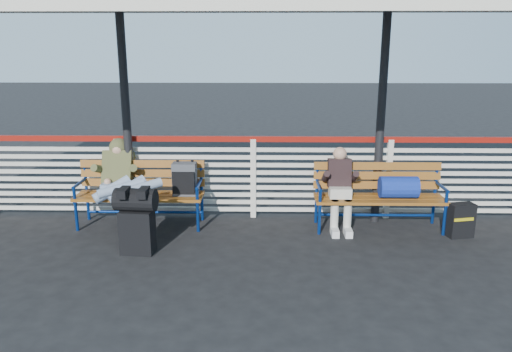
{
  "coord_description": "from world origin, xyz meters",
  "views": [
    {
      "loc": [
        0.18,
        -5.26,
        2.52
      ],
      "look_at": [
        0.06,
        1.0,
        0.88
      ],
      "focal_mm": 35.0,
      "sensor_mm": 36.0,
      "label": 1
    }
  ],
  "objects_px": {
    "bench_right": "(387,189)",
    "traveler_man": "(123,184)",
    "suitcase_side": "(461,220)",
    "bench_left": "(155,185)",
    "luggage_stack": "(137,218)",
    "companion_person": "(340,188)"
  },
  "relations": [
    {
      "from": "bench_right",
      "to": "traveler_man",
      "type": "distance_m",
      "value": 3.64
    },
    {
      "from": "traveler_man",
      "to": "bench_right",
      "type": "bearing_deg",
      "value": 4.09
    },
    {
      "from": "suitcase_side",
      "to": "bench_left",
      "type": "bearing_deg",
      "value": 162.28
    },
    {
      "from": "bench_right",
      "to": "traveler_man",
      "type": "height_order",
      "value": "traveler_man"
    },
    {
      "from": "luggage_stack",
      "to": "suitcase_side",
      "type": "height_order",
      "value": "luggage_stack"
    },
    {
      "from": "bench_right",
      "to": "companion_person",
      "type": "height_order",
      "value": "companion_person"
    },
    {
      "from": "luggage_stack",
      "to": "bench_right",
      "type": "height_order",
      "value": "bench_right"
    },
    {
      "from": "traveler_man",
      "to": "companion_person",
      "type": "relative_size",
      "value": 1.43
    },
    {
      "from": "bench_right",
      "to": "traveler_man",
      "type": "relative_size",
      "value": 1.1
    },
    {
      "from": "bench_left",
      "to": "traveler_man",
      "type": "relative_size",
      "value": 1.1
    },
    {
      "from": "bench_left",
      "to": "suitcase_side",
      "type": "relative_size",
      "value": 3.86
    },
    {
      "from": "bench_left",
      "to": "suitcase_side",
      "type": "xyz_separation_m",
      "value": [
        4.22,
        -0.4,
        -0.36
      ]
    },
    {
      "from": "traveler_man",
      "to": "suitcase_side",
      "type": "distance_m",
      "value": 4.6
    },
    {
      "from": "luggage_stack",
      "to": "bench_left",
      "type": "xyz_separation_m",
      "value": [
        0.01,
        1.03,
        0.14
      ]
    },
    {
      "from": "luggage_stack",
      "to": "suitcase_side",
      "type": "distance_m",
      "value": 4.28
    },
    {
      "from": "bench_left",
      "to": "bench_right",
      "type": "xyz_separation_m",
      "value": [
        3.28,
        -0.09,
        -0.02
      ]
    },
    {
      "from": "bench_right",
      "to": "suitcase_side",
      "type": "bearing_deg",
      "value": -18.39
    },
    {
      "from": "bench_right",
      "to": "companion_person",
      "type": "distance_m",
      "value": 0.65
    },
    {
      "from": "bench_left",
      "to": "luggage_stack",
      "type": "bearing_deg",
      "value": -90.4
    },
    {
      "from": "bench_left",
      "to": "companion_person",
      "type": "relative_size",
      "value": 1.57
    },
    {
      "from": "bench_left",
      "to": "traveler_man",
      "type": "distance_m",
      "value": 0.51
    },
    {
      "from": "companion_person",
      "to": "bench_left",
      "type": "bearing_deg",
      "value": 177.77
    }
  ]
}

